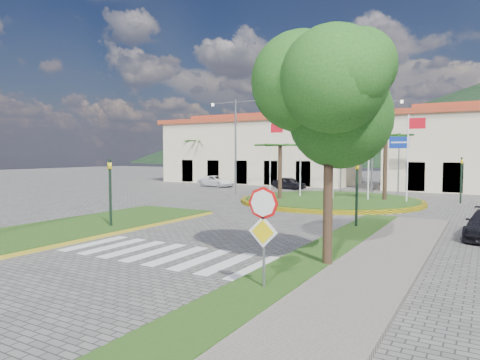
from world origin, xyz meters
The scene contains 21 objects.
ground centered at (0.00, 0.00, 0.00)m, with size 160.00×160.00×0.00m, color #585653.
sidewalk_right centered at (6.00, 2.00, 0.07)m, with size 4.00×28.00×0.15m, color gray.
verge_right centered at (4.80, 2.00, 0.09)m, with size 1.60×28.00×0.18m, color #254A15.
median_left centered at (-6.50, 6.00, 0.09)m, with size 5.00×14.00×0.18m, color #254A15.
crosswalk centered at (0.00, 4.00, 0.01)m, with size 8.00×3.00×0.01m, color silver.
roundabout_island centered at (0.00, 22.00, 0.17)m, with size 12.70×12.70×6.00m.
stop_sign centered at (4.90, 1.96, 1.79)m, with size 0.80×0.11×2.65m.
deciduous_tree centered at (5.50, 5.00, 5.18)m, with size 3.60×3.60×6.80m.
traffic_light_left centered at (-5.20, 6.50, 1.94)m, with size 0.15×0.18×3.20m.
traffic_light_right centered at (4.50, 12.00, 1.94)m, with size 0.15×0.18×3.20m.
traffic_light_far centered at (8.00, 26.00, 1.94)m, with size 0.18×0.15×3.20m.
direction_sign_west centered at (-2.00, 30.97, 3.53)m, with size 1.60×0.14×5.20m.
direction_sign_east centered at (3.00, 30.97, 3.53)m, with size 1.60×0.14×5.20m.
street_lamp_centre centered at (1.00, 30.00, 4.50)m, with size 4.80×0.16×8.00m.
street_lamp_west centered at (-9.00, 24.00, 4.50)m, with size 4.80×0.16×8.00m.
building_left centered at (-14.00, 38.00, 3.90)m, with size 23.32×9.54×8.05m.
hill_far_west centered at (-55.00, 140.00, 11.00)m, with size 140.00×140.00×22.00m, color black.
hill_near_back centered at (-10.00, 130.00, 8.00)m, with size 110.00×110.00×16.00m, color black.
white_van centered at (-14.90, 30.00, 0.57)m, with size 1.90×4.13×1.15m, color white.
car_dark_a centered at (-7.14, 31.09, 0.59)m, with size 1.38×3.44×1.17m, color black.
car_dark_b centered at (2.00, 36.86, 0.57)m, with size 1.21×3.47×1.14m, color black.
Camera 1 is at (9.58, -7.22, 3.45)m, focal length 32.00 mm.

